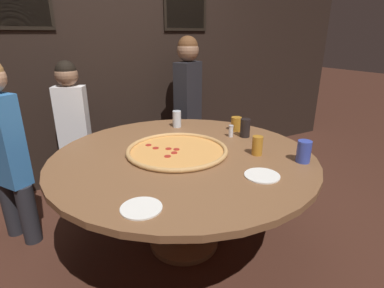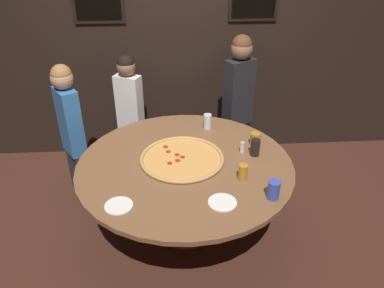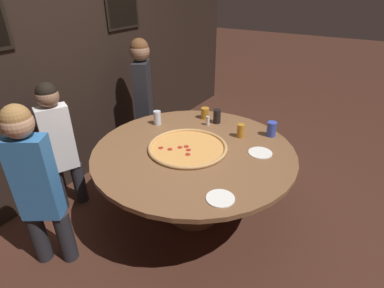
{
  "view_description": "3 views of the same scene",
  "coord_description": "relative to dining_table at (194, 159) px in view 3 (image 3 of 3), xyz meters",
  "views": [
    {
      "loc": [
        -0.88,
        -1.7,
        1.52
      ],
      "look_at": [
        0.1,
        0.06,
        0.78
      ],
      "focal_mm": 28.0,
      "sensor_mm": 36.0,
      "label": 1
    },
    {
      "loc": [
        -0.11,
        -2.58,
        2.47
      ],
      "look_at": [
        0.05,
        -0.08,
        0.97
      ],
      "focal_mm": 35.0,
      "sensor_mm": 36.0,
      "label": 2
    },
    {
      "loc": [
        -1.97,
        -1.2,
        2.06
      ],
      "look_at": [
        -0.1,
        -0.04,
        0.85
      ],
      "focal_mm": 28.0,
      "sensor_mm": 36.0,
      "label": 3
    }
  ],
  "objects": [
    {
      "name": "giant_pizza",
      "position": [
        -0.02,
        0.05,
        0.12
      ],
      "size": [
        0.71,
        0.71,
        0.03
      ],
      "color": "#E0994C",
      "rests_on": "dining_table"
    },
    {
      "name": "condiment_shaker",
      "position": [
        0.5,
        0.14,
        0.16
      ],
      "size": [
        0.04,
        0.04,
        0.1
      ],
      "color": "silver",
      "rests_on": "dining_table"
    },
    {
      "name": "drink_cup_centre_back",
      "position": [
        0.25,
        0.59,
        0.18
      ],
      "size": [
        0.08,
        0.08,
        0.14
      ],
      "primitive_type": "cylinder",
      "color": "silver",
      "rests_on": "dining_table"
    },
    {
      "name": "ground_plane",
      "position": [
        0.0,
        0.0,
        -0.63
      ],
      "size": [
        24.0,
        24.0,
        0.0
      ],
      "primitive_type": "plane",
      "color": "#422319"
    },
    {
      "name": "drink_cup_by_shaker",
      "position": [
        0.64,
        0.25,
        0.17
      ],
      "size": [
        0.09,
        0.09,
        0.12
      ],
      "primitive_type": "cylinder",
      "color": "#BC7A23",
      "rests_on": "dining_table"
    },
    {
      "name": "drink_cup_near_left",
      "position": [
        0.6,
        0.09,
        0.18
      ],
      "size": [
        0.08,
        0.08,
        0.15
      ],
      "primitive_type": "cylinder",
      "color": "black",
      "rests_on": "dining_table"
    },
    {
      "name": "white_plate_beside_cup",
      "position": [
        0.24,
        -0.53,
        0.11
      ],
      "size": [
        0.21,
        0.21,
        0.01
      ],
      "primitive_type": "cylinder",
      "color": "white",
      "rests_on": "dining_table"
    },
    {
      "name": "drink_cup_far_right",
      "position": [
        0.44,
        -0.26,
        0.18
      ],
      "size": [
        0.07,
        0.07,
        0.13
      ],
      "primitive_type": "cylinder",
      "color": "#BC7A23",
      "rests_on": "dining_table"
    },
    {
      "name": "drink_cup_far_left",
      "position": [
        0.61,
        -0.5,
        0.18
      ],
      "size": [
        0.09,
        0.09,
        0.14
      ],
      "primitive_type": "cylinder",
      "color": "#384CB7",
      "rests_on": "dining_table"
    },
    {
      "name": "diner_side_right",
      "position": [
        -1.07,
        0.69,
        0.15
      ],
      "size": [
        0.29,
        0.36,
        1.38
      ],
      "rotation": [
        0.0,
        0.0,
        2.14
      ],
      "color": "#232328",
      "rests_on": "ground_plane"
    },
    {
      "name": "back_wall",
      "position": [
        0.0,
        1.5,
        0.67
      ],
      "size": [
        6.4,
        0.08,
        2.6
      ],
      "color": "black",
      "rests_on": "ground_plane"
    },
    {
      "name": "diner_centre_back",
      "position": [
        0.64,
        1.1,
        0.22
      ],
      "size": [
        0.39,
        0.31,
        1.5
      ],
      "rotation": [
        0.0,
        0.0,
        -2.62
      ],
      "color": "#232328",
      "rests_on": "ground_plane"
    },
    {
      "name": "white_plate_left_side",
      "position": [
        -0.49,
        -0.52,
        0.11
      ],
      "size": [
        0.2,
        0.2,
        0.01
      ],
      "primitive_type": "cylinder",
      "color": "white",
      "rests_on": "dining_table"
    },
    {
      "name": "diner_far_right",
      "position": [
        -0.54,
        1.15,
        0.11
      ],
      "size": [
        0.34,
        0.25,
        1.31
      ],
      "rotation": [
        0.0,
        0.0,
        2.7
      ],
      "color": "#232328",
      "rests_on": "ground_plane"
    },
    {
      "name": "dining_table",
      "position": [
        0.0,
        0.0,
        0.0
      ],
      "size": [
        1.79,
        1.79,
        0.74
      ],
      "color": "brown",
      "rests_on": "ground_plane"
    }
  ]
}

